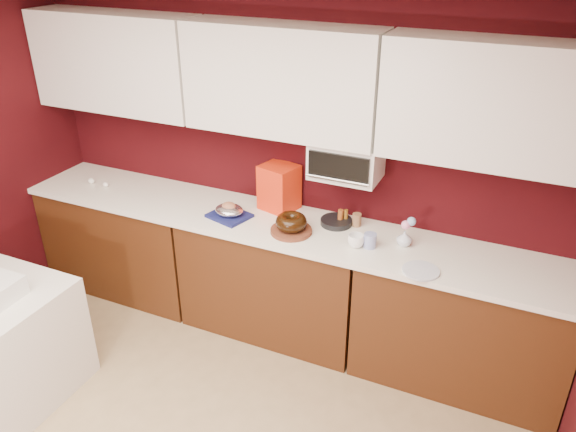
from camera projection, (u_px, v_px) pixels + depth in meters
The scene contains 29 objects.
wall_back at pixel (293, 159), 4.00m from camera, with size 4.00×0.02×2.50m, color #35070A.
base_cabinet_left at pixel (129, 241), 4.61m from camera, with size 1.31×0.58×0.86m, color #45220D.
base_cabinet_center at pixel (275, 278), 4.13m from camera, with size 1.31×0.58×0.86m, color #45220D.
base_cabinet_right at pixel (460, 325), 3.64m from camera, with size 1.31×0.58×0.86m, color #45220D.
countertop at pixel (274, 224), 3.92m from camera, with size 4.00×0.62×0.04m, color white.
upper_cabinet_left at pixel (116, 62), 4.08m from camera, with size 1.31×0.33×0.70m, color white.
upper_cabinet_center at pixel (282, 81), 3.59m from camera, with size 1.31×0.33×0.70m, color white.
upper_cabinet_right at pixel (501, 105), 3.10m from camera, with size 1.31×0.33×0.70m, color white.
toaster_oven at pixel (347, 159), 3.66m from camera, with size 0.45×0.30×0.25m, color white.
toaster_oven_door at pixel (338, 168), 3.53m from camera, with size 0.40×0.02×0.18m, color black.
toaster_oven_handle at pixel (337, 180), 3.55m from camera, with size 0.02×0.02×0.42m, color silver.
cake_base at pixel (291, 231), 3.76m from camera, with size 0.28×0.28×0.03m, color brown.
bundt_cake at pixel (291, 222), 3.73m from camera, with size 0.21×0.21×0.09m, color black.
navy_towel at pixel (229, 216), 3.96m from camera, with size 0.27×0.23×0.02m, color navy.
foil_ham_nest at pixel (229, 210), 3.94m from camera, with size 0.21×0.17×0.08m, color white.
roasted_ham at pixel (229, 207), 3.93m from camera, with size 0.11×0.09×0.07m, color #AE6F4F.
pandoro_box at pixel (279, 187), 4.02m from camera, with size 0.24×0.22×0.33m, color red.
dark_pan at pixel (336, 222), 3.86m from camera, with size 0.22×0.22×0.04m, color black.
coffee_mug at pixel (356, 240), 3.58m from camera, with size 0.09×0.09×0.10m, color white.
blue_jar at pixel (370, 241), 3.57m from camera, with size 0.08×0.08×0.10m, color #1C349A.
flower_vase at pixel (404, 237), 3.59m from camera, with size 0.08×0.08×0.12m, color silver.
flower_pink at pixel (406, 225), 3.55m from camera, with size 0.06×0.06×0.06m, color #FF93C8.
flower_blue at pixel (412, 221), 3.54m from camera, with size 0.06×0.06×0.06m, color #8EB5E4.
china_plate at pixel (421, 271), 3.34m from camera, with size 0.22×0.22×0.01m, color silver.
amber_bottle at pixel (340, 217), 3.85m from camera, with size 0.04×0.04×0.11m, color #91471A.
paper_cup at pixel (357, 220), 3.83m from camera, with size 0.06×0.06×0.09m, color brown.
egg_left at pixel (91, 181), 4.48m from camera, with size 0.06×0.05×0.05m, color white.
egg_right at pixel (106, 185), 4.42m from camera, with size 0.05×0.04×0.04m, color white.
amber_bottle_tall at pixel (346, 217), 3.86m from camera, with size 0.03×0.03×0.10m, color brown.
Camera 1 is at (1.51, -1.17, 2.73)m, focal length 35.00 mm.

